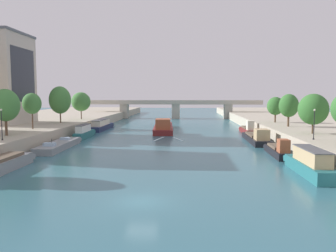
{
  "coord_description": "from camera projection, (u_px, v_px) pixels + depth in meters",
  "views": [
    {
      "loc": [
        3.45,
        -26.07,
        8.47
      ],
      "look_at": [
        0.0,
        41.1,
        2.29
      ],
      "focal_mm": 35.96,
      "sensor_mm": 36.0,
      "label": 1
    }
  ],
  "objects": [
    {
      "name": "lamppost_right_bank",
      "position": [
        314.0,
        123.0,
        45.05
      ],
      "size": [
        0.28,
        0.28,
        4.14
      ],
      "color": "black",
      "rests_on": "quay_right"
    },
    {
      "name": "tree_right_third",
      "position": [
        275.0,
        106.0,
        73.77
      ],
      "size": [
        3.64,
        3.64,
        5.59
      ],
      "color": "brown",
      "rests_on": "quay_right"
    },
    {
      "name": "moored_boat_right_far",
      "position": [
        278.0,
        150.0,
        47.03
      ],
      "size": [
        2.05,
        10.22,
        2.7
      ],
      "color": "black",
      "rests_on": "ground"
    },
    {
      "name": "moored_boat_right_gap_after",
      "position": [
        310.0,
        163.0,
        35.88
      ],
      "size": [
        2.31,
        11.21,
        2.91
      ],
      "color": "#23666B",
      "rests_on": "ground"
    },
    {
      "name": "moored_boat_left_end",
      "position": [
        102.0,
        125.0,
        82.69
      ],
      "size": [
        2.77,
        15.56,
        2.58
      ],
      "color": "#1E284C",
      "rests_on": "ground"
    },
    {
      "name": "quay_right",
      "position": [
        326.0,
        126.0,
        79.58
      ],
      "size": [
        36.0,
        170.0,
        2.5
      ],
      "primitive_type": "cube",
      "color": "#B2A893",
      "rests_on": "ground"
    },
    {
      "name": "tree_right_distant",
      "position": [
        313.0,
        109.0,
        52.0
      ],
      "size": [
        4.55,
        4.55,
        6.19
      ],
      "color": "brown",
      "rests_on": "quay_right"
    },
    {
      "name": "bridge_far",
      "position": [
        176.0,
        107.0,
        122.22
      ],
      "size": [
        61.77,
        4.4,
        6.64
      ],
      "color": "#ADA899",
      "rests_on": "ground"
    },
    {
      "name": "tree_left_far",
      "position": [
        5.0,
        105.0,
        49.46
      ],
      "size": [
        4.12,
        4.12,
        6.89
      ],
      "color": "brown",
      "rests_on": "quay_left"
    },
    {
      "name": "tree_left_distant",
      "position": [
        81.0,
        102.0,
        83.89
      ],
      "size": [
        4.69,
        4.69,
        6.71
      ],
      "color": "brown",
      "rests_on": "quay_left"
    },
    {
      "name": "moored_boat_left_lone",
      "position": [
        84.0,
        132.0,
        66.61
      ],
      "size": [
        1.67,
        10.21,
        2.71
      ],
      "color": "#23666B",
      "rests_on": "ground"
    },
    {
      "name": "barge_midriver",
      "position": [
        163.0,
        127.0,
        79.54
      ],
      "size": [
        5.49,
        23.31,
        3.34
      ],
      "color": "maroon",
      "rests_on": "ground"
    },
    {
      "name": "lamppost_left_bank",
      "position": [
        2.0,
        123.0,
        44.46
      ],
      "size": [
        0.28,
        0.28,
        4.19
      ],
      "color": "black",
      "rests_on": "quay_left"
    },
    {
      "name": "moored_boat_right_downstream",
      "position": [
        257.0,
        138.0,
        60.5
      ],
      "size": [
        3.19,
        15.1,
        2.81
      ],
      "color": "black",
      "rests_on": "ground"
    },
    {
      "name": "wake_behind_barge",
      "position": [
        168.0,
        139.0,
        65.33
      ],
      "size": [
        5.59,
        6.05,
        0.03
      ],
      "color": "#A5D1DB",
      "rests_on": "ground"
    },
    {
      "name": "tree_left_nearest",
      "position": [
        32.0,
        104.0,
        59.43
      ],
      "size": [
        3.27,
        3.27,
        6.35
      ],
      "color": "brown",
      "rests_on": "quay_left"
    },
    {
      "name": "tree_left_end_of_row",
      "position": [
        60.0,
        100.0,
        72.55
      ],
      "size": [
        4.64,
        4.64,
        7.87
      ],
      "color": "brown",
      "rests_on": "quay_left"
    },
    {
      "name": "ground_plane",
      "position": [
        142.0,
        201.0,
        26.88
      ],
      "size": [
        400.0,
        400.0,
        0.0
      ],
      "primitive_type": "plane",
      "color": "#336675"
    },
    {
      "name": "moored_boat_right_upstream",
      "position": [
        247.0,
        129.0,
        74.31
      ],
      "size": [
        1.98,
        10.48,
        3.1
      ],
      "color": "maroon",
      "rests_on": "ground"
    },
    {
      "name": "tree_right_past_mid",
      "position": [
        289.0,
        106.0,
        63.87
      ],
      "size": [
        3.65,
        3.65,
        6.2
      ],
      "color": "brown",
      "rests_on": "quay_right"
    },
    {
      "name": "moored_boat_left_gap_after",
      "position": [
        59.0,
        145.0,
        53.65
      ],
      "size": [
        3.42,
        14.93,
        2.11
      ],
      "color": "gray",
      "rests_on": "ground"
    },
    {
      "name": "quay_left",
      "position": [
        23.0,
        124.0,
        83.35
      ],
      "size": [
        36.0,
        170.0,
        2.5
      ],
      "primitive_type": "cube",
      "color": "#B2A893",
      "rests_on": "ground"
    }
  ]
}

